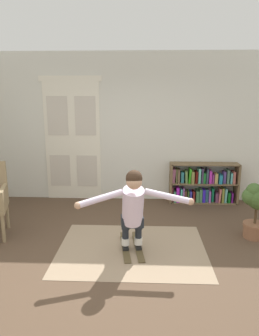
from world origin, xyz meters
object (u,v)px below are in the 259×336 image
potted_plant (256,203)px  person_skier (133,205)px  bookshelf (202,185)px  skis_pair (132,247)px

potted_plant → person_skier: (-1.79, -0.57, 0.16)m
bookshelf → skis_pair: (-1.31, -1.99, -0.33)m
bookshelf → skis_pair: size_ratio=1.61×
bookshelf → person_skier: size_ratio=0.90×
bookshelf → skis_pair: 2.41m
bookshelf → person_skier: person_skier is taller
potted_plant → bookshelf: bearing=107.5°
bookshelf → person_skier: (-1.29, -2.16, 0.35)m
potted_plant → skis_pair: size_ratio=1.04×
skis_pair → person_skier: bearing=-82.0°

